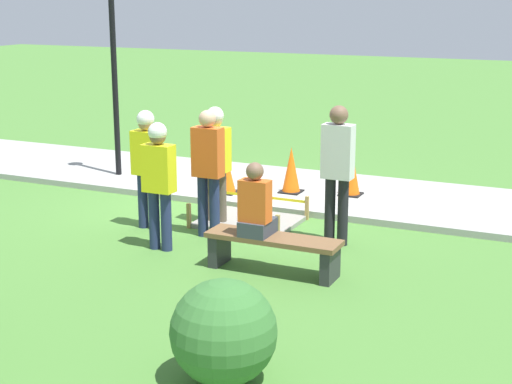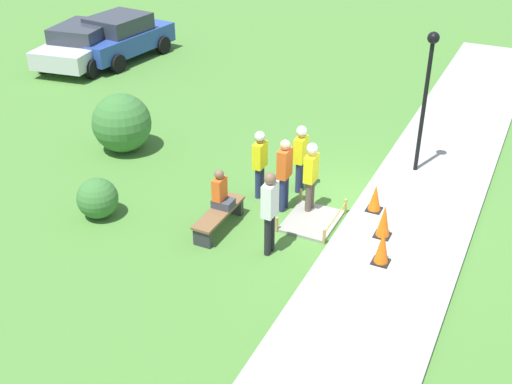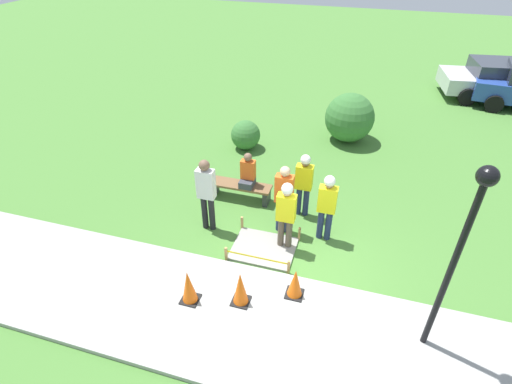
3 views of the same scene
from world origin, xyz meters
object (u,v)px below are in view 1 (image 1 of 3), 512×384
(worker_trainee, at_px, (216,156))
(bystander_in_gray_shirt, at_px, (338,166))
(traffic_cone_far_patch, at_px, (291,170))
(lamppost_near, at_px, (113,42))
(traffic_cone_sidewalk_edge, at_px, (227,174))
(person_seated_on_bench, at_px, (256,207))
(worker_supervisor, at_px, (159,176))
(bystander_in_orange_shirt, at_px, (208,166))
(traffic_cone_near_patch, at_px, (351,173))
(worker_assistant, at_px, (147,160))
(park_bench, at_px, (273,247))

(worker_trainee, xyz_separation_m, bystander_in_gray_shirt, (-1.86, 0.14, 0.06))
(traffic_cone_far_patch, relative_size, lamppost_near, 0.21)
(traffic_cone_sidewalk_edge, relative_size, person_seated_on_bench, 0.72)
(worker_supervisor, distance_m, lamppost_near, 4.34)
(worker_supervisor, relative_size, lamppost_near, 0.48)
(bystander_in_orange_shirt, bearing_deg, worker_supervisor, 67.82)
(traffic_cone_far_patch, height_order, worker_supervisor, worker_supervisor)
(traffic_cone_sidewalk_edge, distance_m, worker_supervisor, 2.76)
(traffic_cone_sidewalk_edge, bearing_deg, worker_supervisor, 98.34)
(person_seated_on_bench, xyz_separation_m, worker_trainee, (1.34, -1.54, 0.21))
(traffic_cone_near_patch, bearing_deg, traffic_cone_far_patch, 14.18)
(worker_supervisor, bearing_deg, worker_assistant, -48.79)
(traffic_cone_near_patch, height_order, bystander_in_orange_shirt, bystander_in_orange_shirt)
(worker_trainee, distance_m, bystander_in_gray_shirt, 1.87)
(worker_supervisor, height_order, bystander_in_orange_shirt, bystander_in_orange_shirt)
(traffic_cone_far_patch, bearing_deg, traffic_cone_near_patch, -165.82)
(bystander_in_orange_shirt, bearing_deg, traffic_cone_near_patch, -114.12)
(worker_assistant, height_order, bystander_in_orange_shirt, bystander_in_orange_shirt)
(traffic_cone_sidewalk_edge, height_order, park_bench, traffic_cone_sidewalk_edge)
(worker_trainee, distance_m, bystander_in_orange_shirt, 0.59)
(traffic_cone_far_patch, bearing_deg, traffic_cone_sidewalk_edge, 26.31)
(person_seated_on_bench, relative_size, worker_supervisor, 0.53)
(park_bench, distance_m, worker_assistant, 2.59)
(park_bench, xyz_separation_m, lamppost_near, (4.40, -3.21, 2.11))
(traffic_cone_sidewalk_edge, bearing_deg, lamppost_near, -8.92)
(park_bench, bearing_deg, bystander_in_gray_shirt, -103.44)
(bystander_in_orange_shirt, bearing_deg, worker_trainee, -72.27)
(traffic_cone_far_patch, height_order, person_seated_on_bench, person_seated_on_bench)
(bystander_in_gray_shirt, bearing_deg, worker_supervisor, 30.39)
(traffic_cone_near_patch, distance_m, traffic_cone_far_patch, 0.96)
(worker_assistant, height_order, lamppost_near, lamppost_near)
(park_bench, bearing_deg, worker_trainee, -43.99)
(worker_assistant, relative_size, lamppost_near, 0.48)
(worker_trainee, bearing_deg, person_seated_on_bench, 131.04)
(person_seated_on_bench, bearing_deg, worker_trainee, -48.96)
(traffic_cone_far_patch, xyz_separation_m, bystander_in_orange_shirt, (0.24, 2.38, 0.52))
(person_seated_on_bench, bearing_deg, traffic_cone_near_patch, -90.17)
(lamppost_near, bearing_deg, worker_assistant, 132.26)
(park_bench, bearing_deg, traffic_cone_near_patch, -86.91)
(person_seated_on_bench, bearing_deg, traffic_cone_sidewalk_edge, -57.32)
(person_seated_on_bench, relative_size, worker_assistant, 0.53)
(worker_trainee, bearing_deg, traffic_cone_near_patch, -123.27)
(lamppost_near, bearing_deg, traffic_cone_near_patch, -175.52)
(traffic_cone_near_patch, height_order, worker_supervisor, worker_supervisor)
(person_seated_on_bench, xyz_separation_m, lamppost_near, (4.20, -3.26, 1.63))
(traffic_cone_near_patch, height_order, lamppost_near, lamppost_near)
(worker_assistant, bearing_deg, worker_trainee, -144.19)
(worker_assistant, distance_m, worker_trainee, 0.96)
(traffic_cone_near_patch, height_order, person_seated_on_bench, person_seated_on_bench)
(worker_trainee, xyz_separation_m, lamppost_near, (2.86, -1.73, 1.42))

